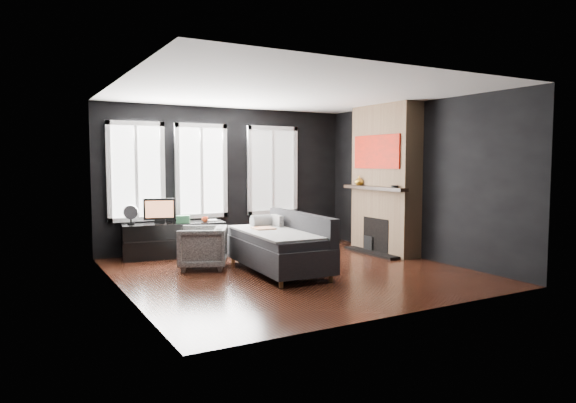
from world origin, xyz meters
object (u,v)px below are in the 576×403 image
book (207,214)px  media_console (174,240)px  mantel_vase (359,181)px  armchair (203,245)px  sofa (278,242)px  monitor (159,209)px  mug (205,219)px

book → media_console: bearing=179.8°
book → mantel_vase: mantel_vase is taller
armchair → book: book is taller
armchair → mantel_vase: (3.15, 0.15, 0.95)m
sofa → media_console: bearing=120.6°
monitor → mug: monitor is taller
mug → book: 0.20m
media_console → sofa: bearing=-54.8°
book → monitor: bearing=176.2°
armchair → mantel_vase: 3.29m
mug → mantel_vase: 2.94m
armchair → book: 1.35m
armchair → media_console: 1.21m
media_console → mug: mug is taller
media_console → book: book is taller
armchair → monitor: (-0.33, 1.25, 0.48)m
sofa → media_console: (-1.02, 1.98, -0.15)m
armchair → media_console: armchair is taller
armchair → mantel_vase: mantel_vase is taller
sofa → media_console: size_ratio=1.19×
mantel_vase → book: bearing=158.3°
media_console → monitor: bearing=174.9°
book → armchair: bearing=-113.2°
mug → mantel_vase: size_ratio=0.65×
mantel_vase → monitor: bearing=162.4°
mantel_vase → sofa: bearing=-157.3°
media_console → book: size_ratio=7.13×
sofa → book: size_ratio=8.45×
armchair → mug: size_ratio=6.42×
media_console → mantel_vase: 3.56m
media_console → book: 0.75m
media_console → book: bearing=7.8°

